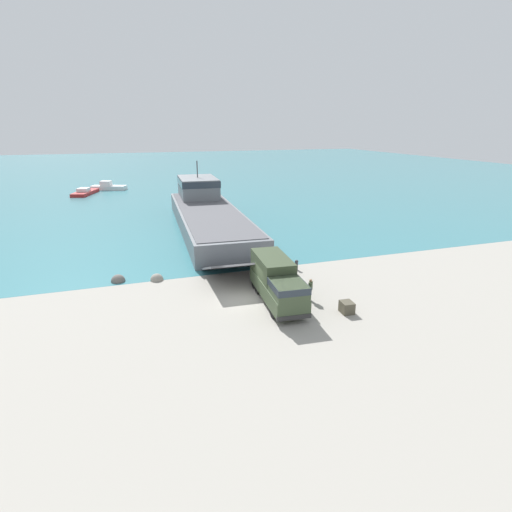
{
  "coord_description": "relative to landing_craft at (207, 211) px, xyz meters",
  "views": [
    {
      "loc": [
        -7.88,
        -26.61,
        12.44
      ],
      "look_at": [
        2.13,
        3.56,
        2.1
      ],
      "focal_mm": 28.0,
      "sensor_mm": 36.0,
      "label": 1
    }
  ],
  "objects": [
    {
      "name": "ground_plane",
      "position": [
        -2.2,
        -24.37,
        -1.88
      ],
      "size": [
        240.0,
        240.0,
        0.0
      ],
      "primitive_type": "plane",
      "color": "#9E998E"
    },
    {
      "name": "water_surface",
      "position": [
        -2.2,
        71.5,
        -1.87
      ],
      "size": [
        240.0,
        180.0,
        0.01
      ],
      "primitive_type": "cube",
      "color": "teal",
      "rests_on": "ground_plane"
    },
    {
      "name": "landing_craft",
      "position": [
        0.0,
        0.0,
        0.0
      ],
      "size": [
        9.06,
        36.43,
        7.7
      ],
      "rotation": [
        0.0,
        0.0,
        -0.05
      ],
      "color": "slate",
      "rests_on": "ground_plane"
    },
    {
      "name": "military_truck",
      "position": [
        -0.01,
        -25.54,
        -0.26
      ],
      "size": [
        2.92,
        7.92,
        3.14
      ],
      "rotation": [
        0.0,
        0.0,
        -1.65
      ],
      "color": "#3D4C33",
      "rests_on": "ground_plane"
    },
    {
      "name": "soldier_on_ramp",
      "position": [
        2.39,
        -26.24,
        -0.87
      ],
      "size": [
        0.46,
        0.49,
        1.73
      ],
      "rotation": [
        0.0,
        0.0,
        5.62
      ],
      "color": "#3D4C33",
      "rests_on": "ground_plane"
    },
    {
      "name": "moored_boat_a",
      "position": [
        -17.2,
        31.98,
        -1.45
      ],
      "size": [
        4.84,
        8.01,
        1.29
      ],
      "rotation": [
        0.0,
        0.0,
        5.97
      ],
      "color": "#B22323",
      "rests_on": "ground_plane"
    },
    {
      "name": "moored_boat_b",
      "position": [
        -13.0,
        36.76,
        -1.28
      ],
      "size": [
        7.29,
        4.54,
        1.8
      ],
      "rotation": [
        0.0,
        0.0,
        4.36
      ],
      "color": "white",
      "rests_on": "ground_plane"
    },
    {
      "name": "mooring_bollard",
      "position": [
        4.16,
        -19.71,
        -1.36
      ],
      "size": [
        0.33,
        0.33,
        0.95
      ],
      "color": "#333338",
      "rests_on": "ground_plane"
    },
    {
      "name": "cargo_crate",
      "position": [
        3.94,
        -28.9,
        -1.47
      ],
      "size": [
        0.88,
        1.03,
        0.82
      ],
      "primitive_type": "cube",
      "rotation": [
        0.0,
        0.0,
        -0.06
      ],
      "color": "#4C4738",
      "rests_on": "ground_plane"
    },
    {
      "name": "shoreline_rock_a",
      "position": [
        -11.26,
        -17.59,
        -1.88
      ],
      "size": [
        1.18,
        1.18,
        1.18
      ],
      "primitive_type": "sphere",
      "color": "#66605B",
      "rests_on": "ground_plane"
    },
    {
      "name": "shoreline_rock_b",
      "position": [
        -8.13,
        -18.3,
        -1.88
      ],
      "size": [
        1.11,
        1.11,
        1.11
      ],
      "primitive_type": "sphere",
      "color": "gray",
      "rests_on": "ground_plane"
    }
  ]
}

